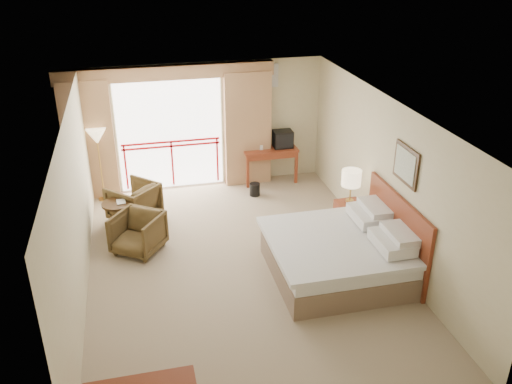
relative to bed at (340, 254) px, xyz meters
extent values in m
plane|color=gray|center=(-1.50, 0.60, -0.38)|extent=(7.00, 7.00, 0.00)
plane|color=white|center=(-1.50, 0.60, 2.32)|extent=(7.00, 7.00, 0.00)
plane|color=#C7BB91|center=(-1.50, 4.10, 0.97)|extent=(5.00, 0.00, 5.00)
plane|color=#C7BB91|center=(-1.50, -2.90, 0.97)|extent=(5.00, 0.00, 5.00)
plane|color=#C7BB91|center=(-4.00, 0.60, 0.97)|extent=(0.00, 7.00, 7.00)
plane|color=#C7BB91|center=(1.00, 0.60, 0.97)|extent=(0.00, 7.00, 7.00)
plane|color=white|center=(-2.30, 4.08, 0.82)|extent=(2.40, 0.00, 2.40)
cube|color=red|center=(-2.30, 4.06, 0.57)|extent=(2.09, 0.03, 0.04)
cube|color=red|center=(-2.30, 4.06, 0.67)|extent=(2.09, 0.03, 0.04)
cube|color=red|center=(-3.29, 4.06, 0.17)|extent=(0.04, 0.03, 1.00)
cube|color=red|center=(-2.30, 4.06, 0.17)|extent=(0.04, 0.03, 1.00)
cube|color=red|center=(-1.31, 4.06, 0.17)|extent=(0.04, 0.03, 1.00)
cube|color=#976A47|center=(-3.95, 3.95, 0.87)|extent=(1.00, 0.26, 2.50)
cube|color=#976A47|center=(-0.65, 3.95, 0.87)|extent=(1.00, 0.26, 2.50)
cube|color=#976A47|center=(-2.30, 3.98, 2.17)|extent=(4.40, 0.22, 0.28)
cube|color=silver|center=(-0.20, 4.07, 1.97)|extent=(0.50, 0.04, 0.50)
cube|color=brown|center=(-0.05, 0.00, -0.18)|extent=(2.05, 2.00, 0.40)
cube|color=silver|center=(-0.05, 0.00, 0.12)|extent=(2.01, 1.96, 0.22)
cube|color=silver|center=(-0.10, 0.00, 0.25)|extent=(2.09, 2.06, 0.08)
cube|color=silver|center=(0.65, -0.45, 0.40)|extent=(0.50, 0.75, 0.18)
cube|color=silver|center=(0.65, 0.45, 0.40)|extent=(0.50, 0.75, 0.18)
cube|color=silver|center=(0.78, -0.45, 0.52)|extent=(0.40, 0.70, 0.14)
cube|color=silver|center=(0.78, 0.45, 0.52)|extent=(0.40, 0.70, 0.14)
cube|color=maroon|center=(0.96, 0.00, 0.27)|extent=(0.06, 2.10, 1.30)
cube|color=black|center=(0.98, 0.00, 1.47)|extent=(0.03, 0.72, 0.60)
cube|color=silver|center=(0.96, 0.00, 1.47)|extent=(0.01, 0.60, 0.48)
cube|color=maroon|center=(0.65, 1.19, -0.06)|extent=(0.46, 0.54, 0.63)
cylinder|color=tan|center=(0.65, 1.24, 0.30)|extent=(0.14, 0.14, 0.04)
cylinder|color=tan|center=(0.65, 1.24, 0.48)|extent=(0.03, 0.03, 0.37)
cylinder|color=#FFE5B2|center=(0.65, 1.24, 0.75)|extent=(0.35, 0.35, 0.29)
cube|color=black|center=(0.60, 1.04, 0.29)|extent=(0.18, 0.15, 0.07)
cube|color=maroon|center=(-0.17, 3.89, 0.38)|extent=(1.20, 0.58, 0.05)
cube|color=maroon|center=(-0.72, 3.63, -0.01)|extent=(0.06, 0.06, 0.74)
cube|color=maroon|center=(0.39, 3.63, -0.01)|extent=(0.06, 0.06, 0.74)
cube|color=maroon|center=(-0.72, 4.14, -0.01)|extent=(0.06, 0.06, 0.74)
cube|color=maroon|center=(0.39, 4.14, -0.01)|extent=(0.06, 0.06, 0.74)
cube|color=maroon|center=(-0.17, 4.14, 0.07)|extent=(1.10, 0.03, 0.55)
cube|color=maroon|center=(-0.17, 3.62, 0.30)|extent=(1.10, 0.03, 0.12)
cube|color=black|center=(0.13, 3.89, 0.59)|extent=(0.42, 0.32, 0.38)
cube|color=black|center=(0.13, 3.72, 0.59)|extent=(0.38, 0.02, 0.30)
cylinder|color=black|center=(-0.52, 3.89, 0.54)|extent=(0.14, 0.14, 0.27)
cylinder|color=white|center=(-0.37, 3.84, 0.46)|extent=(0.08, 0.08, 0.11)
cylinder|color=black|center=(-0.66, 3.21, -0.24)|extent=(0.27, 0.27, 0.27)
imported|color=#403018|center=(-3.18, 2.71, -0.38)|extent=(1.15, 1.15, 0.75)
imported|color=#403018|center=(-3.15, 1.49, -0.38)|extent=(1.07, 1.08, 0.71)
cylinder|color=black|center=(-3.48, 2.26, 0.21)|extent=(0.55, 0.55, 0.04)
cylinder|color=black|center=(-3.48, 2.26, -0.08)|extent=(0.07, 0.07, 0.55)
cylinder|color=black|center=(-3.48, 2.26, -0.35)|extent=(0.40, 0.40, 0.03)
imported|color=white|center=(-3.48, 2.26, 0.23)|extent=(0.17, 0.22, 0.02)
cylinder|color=tan|center=(-3.78, 3.76, -0.36)|extent=(0.25, 0.25, 0.03)
cylinder|color=tan|center=(-3.78, 3.76, 0.30)|extent=(0.03, 0.03, 1.35)
cone|color=#FFE5B2|center=(-3.78, 3.76, 1.02)|extent=(0.40, 0.40, 0.32)
camera|label=1|loc=(-3.03, -6.94, 4.67)|focal=38.00mm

